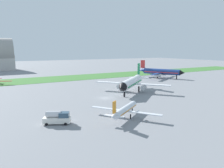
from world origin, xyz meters
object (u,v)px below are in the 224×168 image
(airplane_foreground_turboprop, at_px, (125,110))
(airplane_parked_jet_far, at_px, (161,72))
(fuel_truck_near_gate, at_px, (57,118))
(airplane_midfield_jet, at_px, (132,82))

(airplane_foreground_turboprop, distance_m, airplane_parked_jet_far, 87.38)
(airplane_foreground_turboprop, height_order, fuel_truck_near_gate, airplane_foreground_turboprop)
(airplane_midfield_jet, height_order, airplane_foreground_turboprop, airplane_midfield_jet)
(fuel_truck_near_gate, bearing_deg, airplane_parked_jet_far, 60.15)
(airplane_foreground_turboprop, bearing_deg, fuel_truck_near_gate, 131.92)
(airplane_midfield_jet, xyz_separation_m, airplane_parked_jet_far, (43.34, 29.06, -0.18))
(airplane_midfield_jet, distance_m, airplane_foreground_turboprop, 36.29)
(airplane_midfield_jet, bearing_deg, fuel_truck_near_gate, -8.20)
(airplane_parked_jet_far, xyz_separation_m, fuel_truck_near_gate, (-82.98, -53.50, -2.42))
(airplane_parked_jet_far, height_order, fuel_truck_near_gate, airplane_parked_jet_far)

